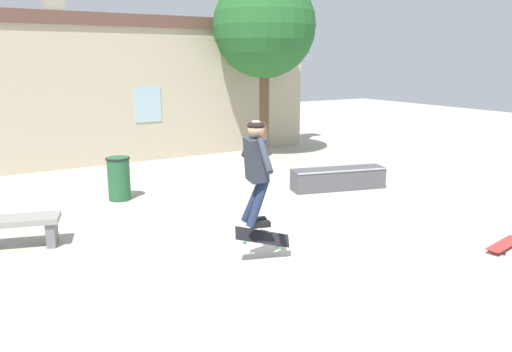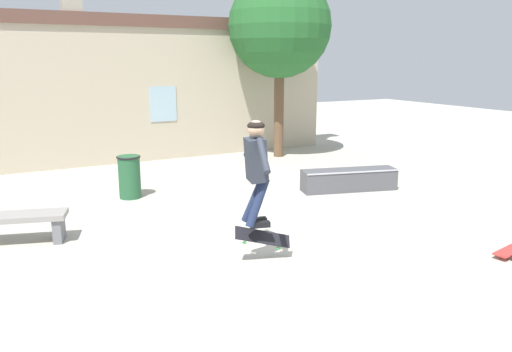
{
  "view_description": "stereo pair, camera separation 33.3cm",
  "coord_description": "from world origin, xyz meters",
  "px_view_note": "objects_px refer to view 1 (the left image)",
  "views": [
    {
      "loc": [
        -3.67,
        -5.35,
        2.61
      ],
      "look_at": [
        -0.51,
        -0.09,
        1.16
      ],
      "focal_mm": 35.0,
      "sensor_mm": 36.0,
      "label": 1
    },
    {
      "loc": [
        -3.38,
        -5.51,
        2.61
      ],
      "look_at": [
        -0.51,
        -0.09,
        1.16
      ],
      "focal_mm": 35.0,
      "sensor_mm": 36.0,
      "label": 2
    }
  ],
  "objects_px": {
    "skate_ledge": "(338,179)",
    "trash_bin": "(119,177)",
    "skater": "(256,164)",
    "skateboard_flipping": "(263,237)",
    "tree_right": "(264,27)",
    "skateboard_resting": "(505,244)"
  },
  "relations": [
    {
      "from": "skate_ledge",
      "to": "skateboard_flipping",
      "type": "xyz_separation_m",
      "value": [
        -3.29,
        -2.37,
        0.11
      ]
    },
    {
      "from": "trash_bin",
      "to": "skateboard_resting",
      "type": "bearing_deg",
      "value": -53.47
    },
    {
      "from": "skate_ledge",
      "to": "skateboard_flipping",
      "type": "bearing_deg",
      "value": -129.02
    },
    {
      "from": "trash_bin",
      "to": "skateboard_flipping",
      "type": "relative_size",
      "value": 1.03
    },
    {
      "from": "trash_bin",
      "to": "skater",
      "type": "xyz_separation_m",
      "value": [
        0.68,
        -3.89,
        0.89
      ]
    },
    {
      "from": "tree_right",
      "to": "skateboard_flipping",
      "type": "xyz_separation_m",
      "value": [
        -3.86,
        -6.16,
        -3.09
      ]
    },
    {
      "from": "trash_bin",
      "to": "skater",
      "type": "height_order",
      "value": "skater"
    },
    {
      "from": "skater",
      "to": "skateboard_flipping",
      "type": "relative_size",
      "value": 1.71
    },
    {
      "from": "tree_right",
      "to": "skateboard_resting",
      "type": "xyz_separation_m",
      "value": [
        -0.71,
        -7.56,
        -3.35
      ]
    },
    {
      "from": "trash_bin",
      "to": "skater",
      "type": "relative_size",
      "value": 0.6
    },
    {
      "from": "skate_ledge",
      "to": "trash_bin",
      "type": "height_order",
      "value": "trash_bin"
    },
    {
      "from": "skate_ledge",
      "to": "skater",
      "type": "distance_m",
      "value": 4.27
    },
    {
      "from": "skateboard_resting",
      "to": "trash_bin",
      "type": "bearing_deg",
      "value": 115.42
    },
    {
      "from": "skateboard_resting",
      "to": "tree_right",
      "type": "bearing_deg",
      "value": 73.5
    },
    {
      "from": "trash_bin",
      "to": "skater",
      "type": "bearing_deg",
      "value": -80.1
    },
    {
      "from": "skater",
      "to": "skateboard_resting",
      "type": "distance_m",
      "value": 3.75
    },
    {
      "from": "trash_bin",
      "to": "skateboard_resting",
      "type": "relative_size",
      "value": 0.99
    },
    {
      "from": "skateboard_flipping",
      "to": "skate_ledge",
      "type": "bearing_deg",
      "value": 45.9
    },
    {
      "from": "skater",
      "to": "skateboard_flipping",
      "type": "distance_m",
      "value": 0.99
    },
    {
      "from": "skate_ledge",
      "to": "tree_right",
      "type": "bearing_deg",
      "value": 96.63
    },
    {
      "from": "skater",
      "to": "skateboard_resting",
      "type": "relative_size",
      "value": 1.65
    },
    {
      "from": "skate_ledge",
      "to": "skater",
      "type": "relative_size",
      "value": 1.46
    }
  ]
}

